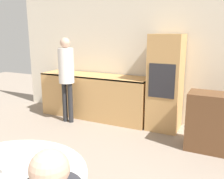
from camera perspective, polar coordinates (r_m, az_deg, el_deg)
The scene contains 5 objects.
wall_back at distance 5.00m, azimuth 11.62°, elevation 7.01°, with size 6.76×0.05×2.60m.
kitchen_counter at distance 5.33m, azimuth -4.02°, elevation -1.39°, with size 2.35×0.60×0.92m.
oven_unit at distance 4.70m, azimuth 12.12°, elevation 1.49°, with size 0.58×0.59×1.77m.
person_standing at distance 4.99m, azimuth -10.41°, elevation 4.31°, with size 0.30×0.30×1.70m.
salt_shaker at distance 2.11m, azimuth -23.46°, elevation -16.28°, with size 0.03×0.03×0.09m.
Camera 1 is at (1.20, -0.01, 1.82)m, focal length 40.00 mm.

